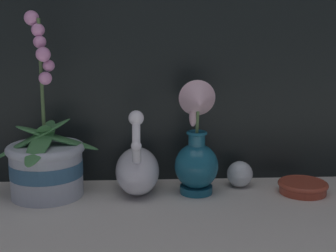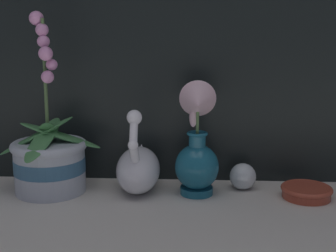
# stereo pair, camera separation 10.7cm
# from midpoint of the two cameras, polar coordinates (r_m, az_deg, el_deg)

# --- Properties ---
(ground_plane) EXTENTS (2.80, 2.80, 0.00)m
(ground_plane) POSITION_cam_midpoint_polar(r_m,az_deg,el_deg) (1.01, -2.15, -10.47)
(ground_plane) COLOR beige
(orchid_potted_plant) EXTENTS (0.25, 0.23, 0.42)m
(orchid_potted_plant) POSITION_cam_midpoint_polar(r_m,az_deg,el_deg) (1.13, -17.30, -4.19)
(orchid_potted_plant) COLOR #B2BCCC
(orchid_potted_plant) RESTS_ON ground_plane
(swan_figurine) EXTENTS (0.10, 0.20, 0.21)m
(swan_figurine) POSITION_cam_midpoint_polar(r_m,az_deg,el_deg) (1.11, -6.52, -5.16)
(swan_figurine) COLOR white
(swan_figurine) RESTS_ON ground_plane
(blue_vase) EXTENTS (0.10, 0.11, 0.27)m
(blue_vase) POSITION_cam_midpoint_polar(r_m,az_deg,el_deg) (1.08, 0.73, -3.07)
(blue_vase) COLOR #195B75
(blue_vase) RESTS_ON ground_plane
(glass_sphere) EXTENTS (0.06, 0.06, 0.06)m
(glass_sphere) POSITION_cam_midpoint_polar(r_m,az_deg,el_deg) (1.16, 6.15, -5.88)
(glass_sphere) COLOR silver
(glass_sphere) RESTS_ON ground_plane
(amber_dish) EXTENTS (0.12, 0.12, 0.03)m
(amber_dish) POSITION_cam_midpoint_polar(r_m,az_deg,el_deg) (1.14, 13.57, -7.20)
(amber_dish) COLOR #A8422D
(amber_dish) RESTS_ON ground_plane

